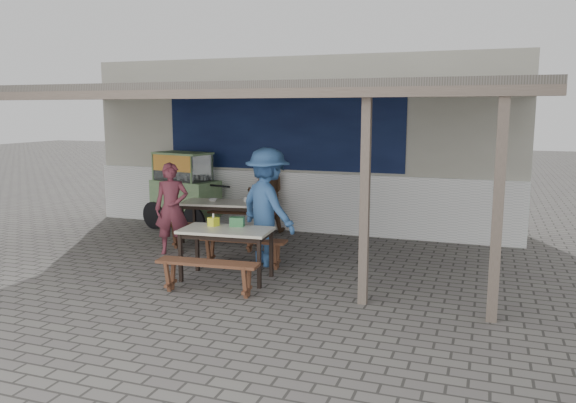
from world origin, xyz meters
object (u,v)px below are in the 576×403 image
(bench_left_wall, at_px, (235,216))
(patron_right_table, at_px, (268,207))
(bench_right_wall, at_px, (243,246))
(condiment_jar, at_px, (246,199))
(patron_street_side, at_px, (172,208))
(patron_wall_side, at_px, (266,193))
(condiment_bowl, at_px, (213,200))
(tissue_box, at_px, (213,222))
(donation_box, at_px, (237,222))
(bench_right_street, at_px, (208,270))
(bench_left_street, at_px, (212,231))
(vendor_cart, at_px, (184,188))
(table_left, at_px, (224,206))
(table_right, at_px, (226,234))

(bench_left_wall, bearing_deg, patron_right_table, -60.82)
(bench_right_wall, bearing_deg, condiment_jar, 107.59)
(patron_right_table, bearing_deg, patron_street_side, 28.93)
(patron_wall_side, xyz_separation_m, condiment_bowl, (-0.69, -1.00, -0.02))
(tissue_box, xyz_separation_m, donation_box, (0.34, 0.09, 0.00))
(bench_right_street, distance_m, patron_right_table, 1.76)
(bench_left_wall, distance_m, patron_street_side, 1.89)
(bench_left_wall, relative_size, tissue_box, 13.20)
(donation_box, bearing_deg, condiment_jar, 110.61)
(bench_left_street, xyz_separation_m, patron_right_table, (1.27, -0.56, 0.59))
(vendor_cart, xyz_separation_m, patron_wall_side, (1.71, 0.30, -0.08))
(table_left, distance_m, bench_right_street, 3.12)
(donation_box, bearing_deg, table_left, 120.81)
(vendor_cart, bearing_deg, condiment_bowl, -21.51)
(bench_left_street, xyz_separation_m, donation_box, (1.08, -1.29, 0.47))
(patron_right_table, height_order, condiment_jar, patron_right_table)
(vendor_cart, bearing_deg, condiment_jar, -6.60)
(bench_right_street, xyz_separation_m, patron_right_table, (0.22, 1.64, 0.60))
(patron_right_table, bearing_deg, donation_box, 107.66)
(bench_left_wall, xyz_separation_m, bench_right_street, (1.25, -3.57, -0.01))
(bench_right_street, distance_m, condiment_bowl, 3.27)
(bench_left_street, distance_m, table_right, 1.84)
(bench_left_wall, bearing_deg, table_left, -90.00)
(table_right, xyz_separation_m, patron_right_table, (0.27, 0.95, 0.26))
(table_left, relative_size, table_right, 1.21)
(table_right, bearing_deg, condiment_jar, 102.66)
(donation_box, xyz_separation_m, condiment_jar, (-0.80, 2.12, -0.02))
(vendor_cart, bearing_deg, table_right, -37.75)
(bench_right_street, xyz_separation_m, condiment_bowl, (-1.41, 2.92, 0.44))
(vendor_cart, height_order, patron_street_side, vendor_cart)
(table_right, height_order, patron_street_side, patron_street_side)
(bench_left_street, height_order, donation_box, donation_box)
(bench_right_wall, xyz_separation_m, condiment_jar, (-0.67, 1.64, 0.46))
(patron_wall_side, bearing_deg, vendor_cart, -14.96)
(bench_left_wall, xyz_separation_m, donation_box, (1.27, -2.66, 0.47))
(table_right, relative_size, patron_wall_side, 0.86)
(bench_left_wall, distance_m, patron_right_table, 2.50)
(tissue_box, bearing_deg, table_right, -25.96)
(patron_right_table, distance_m, condiment_jar, 1.71)
(bench_left_street, height_order, bench_right_street, same)
(vendor_cart, bearing_deg, bench_left_wall, 10.54)
(patron_right_table, bearing_deg, bench_left_street, 9.13)
(bench_right_wall, xyz_separation_m, condiment_bowl, (-1.30, 1.53, 0.44))
(bench_right_street, height_order, vendor_cart, vendor_cart)
(donation_box, bearing_deg, tissue_box, -166.00)
(table_left, height_order, patron_wall_side, patron_wall_side)
(table_left, relative_size, donation_box, 8.01)
(patron_wall_side, bearing_deg, donation_box, 79.06)
(bench_left_wall, distance_m, table_right, 3.13)
(table_right, bearing_deg, bench_right_street, -90.00)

